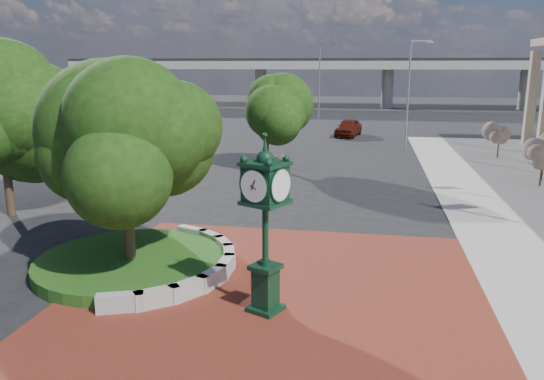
{
  "coord_description": "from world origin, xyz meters",
  "views": [
    {
      "loc": [
        2.49,
        -15.21,
        6.51
      ],
      "look_at": [
        -0.58,
        1.5,
        2.49
      ],
      "focal_mm": 35.0,
      "sensor_mm": 36.0,
      "label": 1
    }
  ],
  "objects_px": {
    "street_lamp_near": "(411,87)",
    "street_lamp_far": "(321,77)",
    "post_clock": "(265,218)",
    "parked_car": "(348,128)"
  },
  "relations": [
    {
      "from": "street_lamp_near",
      "to": "street_lamp_far",
      "type": "distance_m",
      "value": 19.68
    },
    {
      "from": "post_clock",
      "to": "street_lamp_near",
      "type": "xyz_separation_m",
      "value": [
        5.56,
        29.42,
        2.26
      ]
    },
    {
      "from": "post_clock",
      "to": "street_lamp_far",
      "type": "bearing_deg",
      "value": 93.56
    },
    {
      "from": "street_lamp_near",
      "to": "street_lamp_far",
      "type": "xyz_separation_m",
      "value": [
        -8.5,
        17.74,
        0.32
      ]
    },
    {
      "from": "post_clock",
      "to": "parked_car",
      "type": "bearing_deg",
      "value": 89.02
    },
    {
      "from": "post_clock",
      "to": "parked_car",
      "type": "xyz_separation_m",
      "value": [
        0.63,
        37.14,
        -1.83
      ]
    },
    {
      "from": "parked_car",
      "to": "street_lamp_far",
      "type": "relative_size",
      "value": 0.53
    },
    {
      "from": "parked_car",
      "to": "street_lamp_near",
      "type": "distance_m",
      "value": 10.03
    },
    {
      "from": "parked_car",
      "to": "street_lamp_far",
      "type": "distance_m",
      "value": 11.51
    },
    {
      "from": "post_clock",
      "to": "street_lamp_near",
      "type": "bearing_deg",
      "value": 79.29
    }
  ]
}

